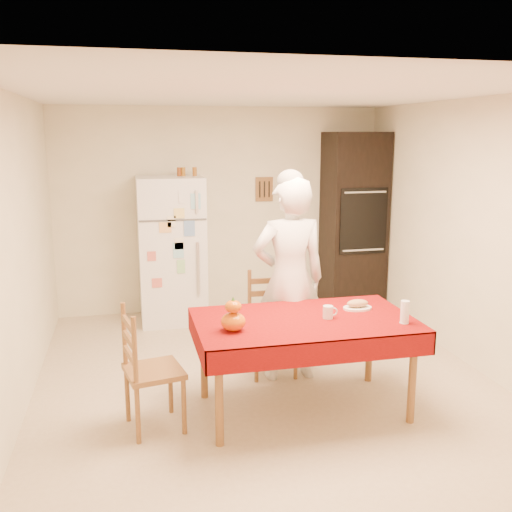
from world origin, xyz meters
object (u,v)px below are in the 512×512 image
object	(u,v)px
chair_left	(145,365)
coffee_mug	(328,312)
seated_woman	(289,280)
wine_glass	(405,312)
chair_far	(271,318)
bread_plate	(357,308)
oven_cabinet	(354,222)
pumpkin_lower	(233,322)
refrigerator	(172,250)
dining_table	(304,327)

from	to	relation	value
chair_left	coffee_mug	distance (m)	1.45
seated_woman	wine_glass	distance (m)	1.12
chair_left	chair_far	bearing A→B (deg)	-65.03
bread_plate	seated_woman	bearing A→B (deg)	131.47
coffee_mug	bread_plate	distance (m)	0.37
oven_cabinet	wine_glass	world-z (taller)	oven_cabinet
wine_glass	pumpkin_lower	bearing A→B (deg)	174.42
chair_far	chair_left	distance (m)	1.45
seated_woman	bread_plate	distance (m)	0.68
refrigerator	chair_far	distance (m)	1.90
coffee_mug	pumpkin_lower	xyz separation A→B (m)	(-0.77, -0.11, 0.02)
dining_table	chair_far	xyz separation A→B (m)	(-0.06, 0.81, -0.18)
chair_left	coffee_mug	size ratio (longest dim) A/B	9.50
chair_far	coffee_mug	distance (m)	0.93
refrigerator	seated_woman	bearing A→B (deg)	-65.03
chair_far	wine_glass	size ratio (longest dim) A/B	5.40
refrigerator	dining_table	distance (m)	2.66
refrigerator	bread_plate	size ratio (longest dim) A/B	7.08
seated_woman	pumpkin_lower	bearing A→B (deg)	49.78
seated_woman	refrigerator	bearing A→B (deg)	-65.54
chair_left	bread_plate	world-z (taller)	chair_left
seated_woman	chair_far	bearing A→B (deg)	-55.59
coffee_mug	bread_plate	size ratio (longest dim) A/B	0.42
refrigerator	chair_left	size ratio (longest dim) A/B	1.79
dining_table	wine_glass	world-z (taller)	wine_glass
refrigerator	dining_table	xyz separation A→B (m)	(0.82, -2.53, -0.16)
dining_table	pumpkin_lower	bearing A→B (deg)	-166.31
coffee_mug	wine_glass	world-z (taller)	wine_glass
oven_cabinet	bread_plate	bearing A→B (deg)	-111.56
chair_far	chair_left	world-z (taller)	same
wine_glass	dining_table	bearing A→B (deg)	159.15
coffee_mug	chair_far	bearing A→B (deg)	105.93
seated_woman	pumpkin_lower	xyz separation A→B (m)	(-0.65, -0.79, -0.08)
oven_cabinet	refrigerator	bearing A→B (deg)	-178.82
chair_left	coffee_mug	world-z (taller)	chair_left
refrigerator	dining_table	size ratio (longest dim) A/B	1.00
dining_table	chair_left	size ratio (longest dim) A/B	1.79
refrigerator	chair_far	size ratio (longest dim) A/B	1.79
chair_left	wine_glass	xyz separation A→B (m)	(1.94, -0.23, 0.34)
bread_plate	pumpkin_lower	bearing A→B (deg)	-165.27
bread_plate	dining_table	bearing A→B (deg)	-164.08
refrigerator	oven_cabinet	xyz separation A→B (m)	(2.28, 0.05, 0.25)
refrigerator	oven_cabinet	size ratio (longest dim) A/B	0.77
pumpkin_lower	dining_table	bearing A→B (deg)	13.69
chair_far	pumpkin_lower	size ratio (longest dim) A/B	5.21
pumpkin_lower	bread_plate	bearing A→B (deg)	14.73
seated_woman	wine_glass	bearing A→B (deg)	124.81
oven_cabinet	dining_table	size ratio (longest dim) A/B	1.29
pumpkin_lower	chair_left	bearing A→B (deg)	170.72
refrigerator	coffee_mug	world-z (taller)	refrigerator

